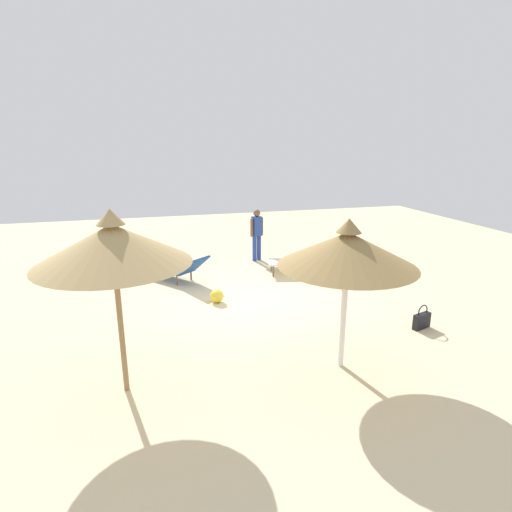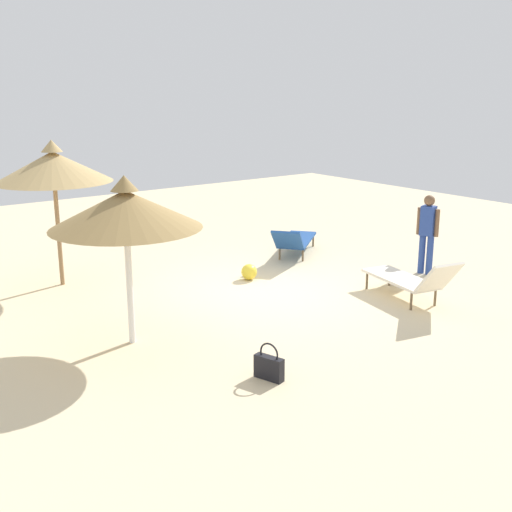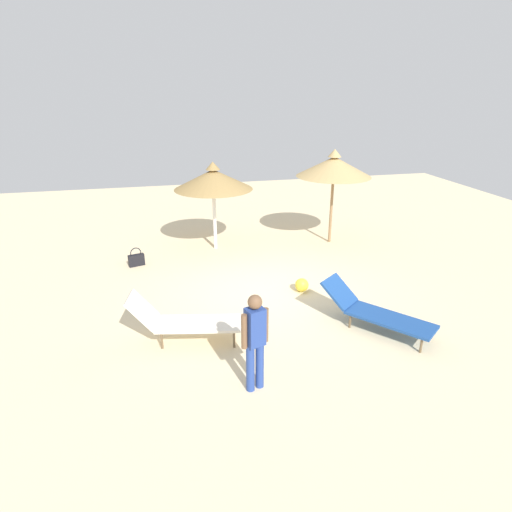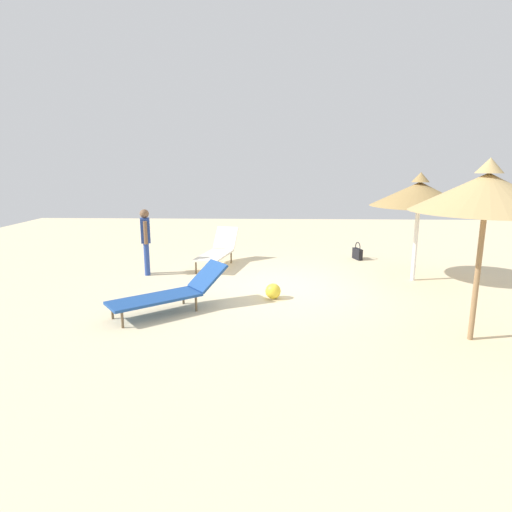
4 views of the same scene
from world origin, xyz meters
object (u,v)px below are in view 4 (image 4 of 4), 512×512
person_standing_near_right (146,238)px  lounge_chair_center (171,292)px  beach_ball (273,291)px  handbag (357,253)px  parasol_umbrella_back (419,194)px  lounge_chair_edge (218,250)px  parasol_umbrella_far_right (487,192)px

person_standing_near_right → lounge_chair_center: bearing=-65.2°
beach_ball → handbag: bearing=56.7°
parasol_umbrella_back → lounge_chair_center: parasol_umbrella_back is taller
lounge_chair_center → lounge_chair_edge: bearing=83.5°
lounge_chair_center → person_standing_near_right: (-1.22, 2.64, 0.54)m
parasol_umbrella_back → beach_ball: (-3.28, -1.50, -1.85)m
parasol_umbrella_far_right → lounge_chair_edge: 6.78m
parasol_umbrella_back → lounge_chair_center: bearing=-155.8°
lounge_chair_edge → beach_ball: lounge_chair_edge is taller
parasol_umbrella_back → beach_ball: bearing=-155.4°
person_standing_near_right → beach_ball: 3.67m
parasol_umbrella_far_right → lounge_chair_center: (-4.92, 1.10, -1.89)m
person_standing_near_right → handbag: 5.89m
lounge_chair_edge → lounge_chair_center: (-0.42, -3.63, -0.06)m
beach_ball → lounge_chair_center: bearing=-156.4°
parasol_umbrella_far_right → beach_ball: size_ratio=8.80×
parasol_umbrella_back → lounge_chair_center: (-5.16, -2.32, -1.63)m
lounge_chair_center → beach_ball: 2.06m
lounge_chair_edge → lounge_chair_center: lounge_chair_edge is taller
parasol_umbrella_far_right → beach_ball: 4.17m
lounge_chair_center → handbag: lounge_chair_center is taller
lounge_chair_edge → beach_ball: bearing=-62.6°
beach_ball → parasol_umbrella_back: bearing=24.6°
parasol_umbrella_far_right → lounge_chair_center: parasol_umbrella_far_right is taller
lounge_chair_edge → handbag: lounge_chair_edge is taller
parasol_umbrella_back → person_standing_near_right: (-6.38, 0.32, -1.10)m
handbag → lounge_chair_center: bearing=-133.6°
handbag → beach_ball: bearing=-123.3°
handbag → parasol_umbrella_far_right: bearing=-83.8°
parasol_umbrella_far_right → handbag: 6.03m
parasol_umbrella_back → beach_ball: parasol_umbrella_back is taller
person_standing_near_right → handbag: (5.53, 1.88, -0.73)m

